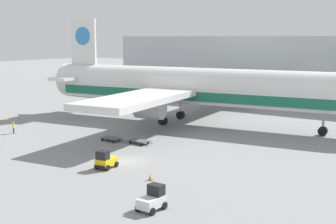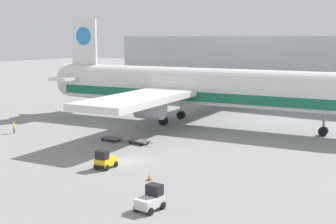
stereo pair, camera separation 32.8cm
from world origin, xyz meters
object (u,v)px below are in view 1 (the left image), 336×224
(ground_crew_far, at_px, (13,127))
(baggage_tug_mid, at_px, (153,199))
(baggage_dolly_second, at_px, (139,141))
(baggage_tug_foreground, at_px, (105,160))
(baggage_dolly_lead, at_px, (111,138))
(traffic_cone_near, at_px, (150,177))
(airplane_main, at_px, (191,87))

(ground_crew_far, bearing_deg, baggage_tug_mid, -155.82)
(ground_crew_far, bearing_deg, baggage_dolly_second, -120.48)
(baggage_tug_foreground, xyz_separation_m, baggage_tug_mid, (11.18, -6.98, 0.00))
(baggage_dolly_lead, height_order, ground_crew_far, ground_crew_far)
(baggage_tug_mid, relative_size, traffic_cone_near, 3.56)
(baggage_tug_mid, distance_m, ground_crew_far, 36.87)
(airplane_main, bearing_deg, baggage_dolly_lead, -103.40)
(baggage_tug_foreground, height_order, baggage_dolly_second, baggage_tug_foreground)
(baggage_tug_mid, xyz_separation_m, traffic_cone_near, (-4.81, 6.27, -0.53))
(airplane_main, height_order, baggage_dolly_lead, airplane_main)
(baggage_dolly_second, height_order, traffic_cone_near, traffic_cone_near)
(airplane_main, distance_m, baggage_dolly_second, 17.36)
(ground_crew_far, bearing_deg, airplane_main, -83.47)
(baggage_tug_mid, distance_m, traffic_cone_near, 7.92)
(baggage_tug_foreground, bearing_deg, baggage_dolly_lead, -148.15)
(baggage_dolly_lead, xyz_separation_m, ground_crew_far, (-14.96, -4.07, 0.60))
(baggage_dolly_second, bearing_deg, airplane_main, 100.57)
(baggage_tug_mid, bearing_deg, airplane_main, 28.17)
(traffic_cone_near, bearing_deg, baggage_dolly_second, 131.32)
(baggage_dolly_lead, bearing_deg, baggage_tug_foreground, -48.36)
(airplane_main, height_order, ground_crew_far, airplane_main)
(ground_crew_far, bearing_deg, baggage_dolly_lead, -119.38)
(airplane_main, relative_size, baggage_tug_foreground, 22.37)
(baggage_dolly_second, relative_size, traffic_cone_near, 5.34)
(airplane_main, distance_m, baggage_tug_mid, 38.92)
(airplane_main, relative_size, baggage_tug_mid, 23.25)
(airplane_main, height_order, baggage_tug_foreground, airplane_main)
(baggage_dolly_lead, distance_m, ground_crew_far, 15.52)
(baggage_dolly_lead, bearing_deg, baggage_tug_mid, -38.51)
(baggage_tug_mid, relative_size, baggage_dolly_second, 0.67)
(ground_crew_far, bearing_deg, baggage_tug_foreground, -149.95)
(baggage_dolly_lead, xyz_separation_m, baggage_dolly_second, (4.15, 0.74, 0.00))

